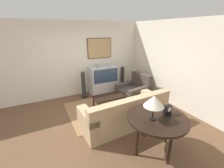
% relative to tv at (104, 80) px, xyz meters
% --- Properties ---
extents(ground_plane, '(12.00, 12.00, 0.00)m').
position_rel_tv_xyz_m(ground_plane, '(-0.97, -1.76, -0.55)').
color(ground_plane, brown).
extents(wall_back, '(12.00, 0.10, 2.70)m').
position_rel_tv_xyz_m(wall_back, '(-0.96, 0.37, 0.81)').
color(wall_back, silver).
rests_on(wall_back, ground_plane).
extents(wall_right, '(0.06, 12.00, 2.70)m').
position_rel_tv_xyz_m(wall_right, '(1.66, -1.76, 0.80)').
color(wall_right, silver).
rests_on(wall_right, ground_plane).
extents(area_rug, '(2.33, 1.89, 0.01)m').
position_rel_tv_xyz_m(area_rug, '(-0.48, -1.20, -0.54)').
color(area_rug, '#99704C').
rests_on(area_rug, ground_plane).
extents(tv, '(1.08, 0.48, 1.15)m').
position_rel_tv_xyz_m(tv, '(0.00, 0.00, 0.00)').
color(tv, silver).
rests_on(tv, ground_plane).
extents(couch, '(2.32, 0.97, 0.87)m').
position_rel_tv_xyz_m(couch, '(-0.37, -2.20, -0.23)').
color(couch, tan).
rests_on(couch, ground_plane).
extents(armchair, '(1.11, 1.00, 0.88)m').
position_rel_tv_xyz_m(armchair, '(0.79, -0.94, -0.27)').
color(armchair, '#473D38').
rests_on(armchair, ground_plane).
extents(coffee_table, '(0.96, 0.53, 0.42)m').
position_rel_tv_xyz_m(coffee_table, '(-0.38, -1.22, -0.17)').
color(coffee_table, black).
rests_on(coffee_table, ground_plane).
extents(console_table, '(1.17, 1.17, 0.81)m').
position_rel_tv_xyz_m(console_table, '(-0.34, -3.27, 0.20)').
color(console_table, black).
rests_on(console_table, ground_plane).
extents(table_lamp, '(0.37, 0.37, 0.48)m').
position_rel_tv_xyz_m(table_lamp, '(-0.48, -3.28, 0.64)').
color(table_lamp, black).
rests_on(table_lamp, console_table).
extents(mantel_clock, '(0.14, 0.10, 0.19)m').
position_rel_tv_xyz_m(mantel_clock, '(-0.10, -3.28, 0.36)').
color(mantel_clock, black).
rests_on(mantel_clock, console_table).
extents(speaker_tower_left, '(0.25, 0.25, 0.97)m').
position_rel_tv_xyz_m(speaker_tower_left, '(-0.83, -0.04, -0.09)').
color(speaker_tower_left, black).
rests_on(speaker_tower_left, ground_plane).
extents(speaker_tower_right, '(0.25, 0.25, 0.97)m').
position_rel_tv_xyz_m(speaker_tower_right, '(0.83, -0.04, -0.09)').
color(speaker_tower_right, black).
rests_on(speaker_tower_right, ground_plane).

